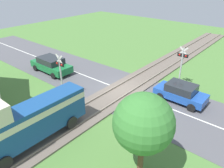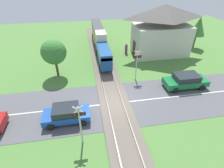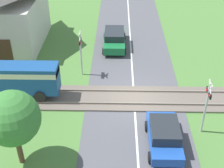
{
  "view_description": "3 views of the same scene",
  "coord_description": "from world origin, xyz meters",
  "px_view_note": "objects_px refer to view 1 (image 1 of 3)",
  "views": [
    {
      "loc": [
        -9.44,
        12.77,
        8.69
      ],
      "look_at": [
        0.0,
        1.48,
        1.2
      ],
      "focal_mm": 35.0,
      "sensor_mm": 36.0,
      "label": 1
    },
    {
      "loc": [
        -2.33,
        -12.22,
        10.69
      ],
      "look_at": [
        0.0,
        1.48,
        1.2
      ],
      "focal_mm": 28.0,
      "sensor_mm": 36.0,
      "label": 2
    },
    {
      "loc": [
        -16.84,
        1.13,
        12.45
      ],
      "look_at": [
        0.0,
        1.48,
        1.2
      ],
      "focal_mm": 50.0,
      "sensor_mm": 36.0,
      "label": 3
    }
  ],
  "objects_px": {
    "car_far_side": "(51,64)",
    "crossing_signal_east_approach": "(60,71)",
    "car_near_crossing": "(181,92)",
    "crossing_signal_west_approach": "(182,62)"
  },
  "relations": [
    {
      "from": "crossing_signal_west_approach",
      "to": "crossing_signal_east_approach",
      "type": "bearing_deg",
      "value": 51.02
    },
    {
      "from": "car_near_crossing",
      "to": "crossing_signal_west_approach",
      "type": "distance_m",
      "value": 3.01
    },
    {
      "from": "crossing_signal_west_approach",
      "to": "crossing_signal_east_approach",
      "type": "relative_size",
      "value": 1.0
    },
    {
      "from": "car_near_crossing",
      "to": "car_far_side",
      "type": "height_order",
      "value": "car_far_side"
    },
    {
      "from": "car_near_crossing",
      "to": "crossing_signal_west_approach",
      "type": "xyz_separation_m",
      "value": [
        1.18,
        -2.36,
        1.46
      ]
    },
    {
      "from": "car_far_side",
      "to": "crossing_signal_east_approach",
      "type": "bearing_deg",
      "value": 153.28
    },
    {
      "from": "crossing_signal_west_approach",
      "to": "crossing_signal_east_approach",
      "type": "xyz_separation_m",
      "value": [
        6.14,
        7.59,
        0.0
      ]
    },
    {
      "from": "car_near_crossing",
      "to": "car_far_side",
      "type": "relative_size",
      "value": 0.84
    },
    {
      "from": "car_far_side",
      "to": "crossing_signal_east_approach",
      "type": "distance_m",
      "value": 5.43
    },
    {
      "from": "crossing_signal_west_approach",
      "to": "crossing_signal_east_approach",
      "type": "height_order",
      "value": "same"
    }
  ]
}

